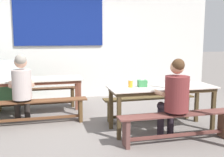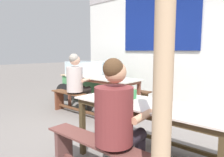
{
  "view_description": "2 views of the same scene",
  "coord_description": "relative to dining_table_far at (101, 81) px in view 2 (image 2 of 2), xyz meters",
  "views": [
    {
      "loc": [
        -0.5,
        -4.76,
        1.63
      ],
      "look_at": [
        0.44,
        0.59,
        0.77
      ],
      "focal_mm": 44.56,
      "sensor_mm": 36.0,
      "label": 1
    },
    {
      "loc": [
        2.51,
        -2.28,
        1.35
      ],
      "look_at": [
        -0.03,
        0.22,
        0.89
      ],
      "focal_mm": 34.37,
      "sensor_mm": 36.0,
      "label": 2
    }
  ],
  "objects": [
    {
      "name": "person_near_front",
      "position": [
        2.21,
        -1.77,
        0.05
      ],
      "size": [
        0.5,
        0.57,
        1.29
      ],
      "color": "#271F28",
      "rests_on": "ground_plane"
    },
    {
      "name": "ground_plane",
      "position": [
        1.06,
        -0.9,
        -0.68
      ],
      "size": [
        40.0,
        40.0,
        0.0
      ],
      "primitive_type": "plane",
      "color": "slate"
    },
    {
      "name": "food_cart",
      "position": [
        -1.02,
        0.47,
        -0.06
      ],
      "size": [
        1.85,
        1.28,
        1.07
      ],
      "color": "#488D54",
      "rests_on": "ground_plane"
    },
    {
      "name": "tissue_box",
      "position": [
        1.86,
        -1.2,
        0.14
      ],
      "size": [
        0.15,
        0.12,
        0.14
      ],
      "color": "#3B8D4F",
      "rests_on": "dining_table_near"
    },
    {
      "name": "dining_table_near",
      "position": [
        2.2,
        -1.25,
        0.0
      ],
      "size": [
        1.87,
        0.78,
        0.76
      ],
      "color": "silver",
      "rests_on": "ground_plane"
    },
    {
      "name": "bench_far_back",
      "position": [
        -0.04,
        0.58,
        -0.38
      ],
      "size": [
        1.82,
        0.38,
        0.45
      ],
      "color": "#51331F",
      "rests_on": "ground_plane"
    },
    {
      "name": "bench_far_front",
      "position": [
        0.04,
        -0.58,
        -0.38
      ],
      "size": [
        1.87,
        0.39,
        0.45
      ],
      "color": "brown",
      "rests_on": "ground_plane"
    },
    {
      "name": "person_left_back_turned",
      "position": [
        -0.2,
        -0.53,
        0.06
      ],
      "size": [
        0.5,
        0.58,
        1.3
      ],
      "color": "#292421",
      "rests_on": "ground_plane"
    },
    {
      "name": "dining_table_far",
      "position": [
        0.0,
        0.0,
        0.0
      ],
      "size": [
        1.88,
        0.77,
        0.76
      ],
      "color": "silver",
      "rests_on": "ground_plane"
    },
    {
      "name": "backdrop_wall",
      "position": [
        1.04,
        1.6,
        0.93
      ],
      "size": [
        6.67,
        0.23,
        3.08
      ],
      "color": "white",
      "rests_on": "ground_plane"
    },
    {
      "name": "wooden_support_post",
      "position": [
        2.95,
        -2.18,
        0.59
      ],
      "size": [
        0.11,
        0.11,
        2.55
      ],
      "primitive_type": "cylinder",
      "color": "tan",
      "rests_on": "ground_plane"
    },
    {
      "name": "condiment_jar",
      "position": [
        1.65,
        -1.22,
        0.14
      ],
      "size": [
        0.07,
        0.07,
        0.13
      ],
      "color": "gold",
      "rests_on": "dining_table_near"
    },
    {
      "name": "bench_near_back",
      "position": [
        2.16,
        -0.67,
        -0.38
      ],
      "size": [
        1.79,
        0.41,
        0.45
      ],
      "color": "#4C3B1F",
      "rests_on": "ground_plane"
    }
  ]
}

